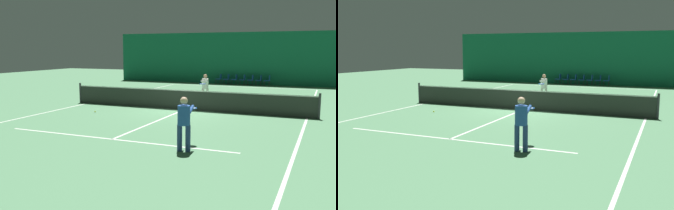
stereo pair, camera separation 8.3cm
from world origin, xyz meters
TOP-DOWN VIEW (x-y plane):
  - ground_plane at (0.00, 0.00)m, footprint 60.00×60.00m
  - backdrop_curtain at (0.00, 14.19)m, footprint 23.00×0.12m
  - court_line_baseline_far at (0.00, 11.90)m, footprint 11.00×0.10m
  - court_line_service_far at (0.00, 6.40)m, footprint 8.25×0.10m
  - court_line_service_near at (0.00, -6.40)m, footprint 8.25×0.10m
  - court_line_sideline_left at (-5.50, 0.00)m, footprint 0.10×23.80m
  - court_line_sideline_right at (5.50, 0.00)m, footprint 0.10×23.80m
  - court_line_centre at (0.00, 0.00)m, footprint 0.10×12.80m
  - tennis_net at (0.00, 0.00)m, footprint 12.00×0.10m
  - player_near at (2.60, -6.78)m, footprint 0.50×1.33m
  - player_far at (0.05, 3.07)m, footprint 0.54×1.31m
  - courtside_chair_0 at (-2.11, 13.64)m, footprint 0.44×0.44m
  - courtside_chair_1 at (-1.45, 13.64)m, footprint 0.44×0.44m
  - courtside_chair_2 at (-0.80, 13.64)m, footprint 0.44×0.44m
  - courtside_chair_3 at (-0.14, 13.64)m, footprint 0.44×0.44m
  - courtside_chair_4 at (0.51, 13.64)m, footprint 0.44×0.44m
  - courtside_chair_5 at (1.17, 13.64)m, footprint 0.44×0.44m
  - courtside_chair_6 at (1.82, 13.64)m, footprint 0.44×0.44m
  - tennis_ball at (-3.48, -2.27)m, footprint 0.07×0.07m

SIDE VIEW (x-z plane):
  - ground_plane at x=0.00m, z-range 0.00..0.00m
  - court_line_baseline_far at x=0.00m, z-range 0.00..0.00m
  - court_line_service_far at x=0.00m, z-range 0.00..0.00m
  - court_line_service_near at x=0.00m, z-range 0.00..0.00m
  - court_line_sideline_left at x=-5.50m, z-range 0.00..0.00m
  - court_line_sideline_right at x=5.50m, z-range 0.00..0.00m
  - court_line_centre at x=0.00m, z-range 0.00..0.00m
  - tennis_ball at x=-3.48m, z-range 0.00..0.07m
  - courtside_chair_0 at x=-2.11m, z-range 0.07..0.91m
  - courtside_chair_1 at x=-1.45m, z-range 0.07..0.91m
  - courtside_chair_2 at x=-0.80m, z-range 0.07..0.91m
  - courtside_chair_3 at x=-0.14m, z-range 0.07..0.91m
  - courtside_chair_4 at x=0.51m, z-range 0.07..0.91m
  - courtside_chair_5 at x=1.17m, z-range 0.07..0.91m
  - courtside_chair_6 at x=1.82m, z-range 0.07..0.91m
  - tennis_net at x=0.00m, z-range -0.02..1.05m
  - player_far at x=0.05m, z-range 0.13..1.63m
  - player_near at x=2.60m, z-range 0.13..1.68m
  - backdrop_curtain at x=0.00m, z-range 0.00..4.23m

